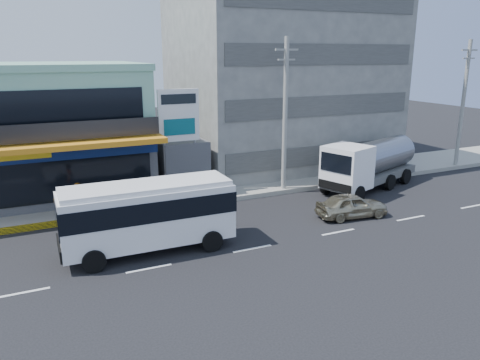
# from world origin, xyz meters

# --- Properties ---
(ground) EXTENTS (120.00, 120.00, 0.00)m
(ground) POSITION_xyz_m (0.00, 0.00, 0.00)
(ground) COLOR black
(ground) RESTS_ON ground
(sidewalk) EXTENTS (70.00, 5.00, 0.30)m
(sidewalk) POSITION_xyz_m (5.00, 9.50, 0.15)
(sidewalk) COLOR gray
(sidewalk) RESTS_ON ground
(shop_building) EXTENTS (12.40, 11.70, 8.00)m
(shop_building) POSITION_xyz_m (-8.00, 13.95, 4.00)
(shop_building) COLOR #3F4044
(shop_building) RESTS_ON ground
(concrete_building) EXTENTS (16.00, 12.00, 14.00)m
(concrete_building) POSITION_xyz_m (10.00, 15.00, 7.00)
(concrete_building) COLOR gray
(concrete_building) RESTS_ON ground
(gap_structure) EXTENTS (3.00, 6.00, 3.50)m
(gap_structure) POSITION_xyz_m (0.00, 12.00, 1.75)
(gap_structure) COLOR #3F4044
(gap_structure) RESTS_ON ground
(satellite_dish) EXTENTS (1.50, 1.50, 0.15)m
(satellite_dish) POSITION_xyz_m (0.00, 11.00, 3.58)
(satellite_dish) COLOR slate
(satellite_dish) RESTS_ON gap_structure
(billboard) EXTENTS (2.60, 0.18, 6.90)m
(billboard) POSITION_xyz_m (-0.50, 9.20, 4.93)
(billboard) COLOR gray
(billboard) RESTS_ON ground
(utility_pole_near) EXTENTS (1.60, 0.30, 10.00)m
(utility_pole_near) POSITION_xyz_m (6.00, 7.40, 5.15)
(utility_pole_near) COLOR #999993
(utility_pole_near) RESTS_ON ground
(utility_pole_far) EXTENTS (1.60, 0.30, 10.00)m
(utility_pole_far) POSITION_xyz_m (22.00, 7.40, 5.15)
(utility_pole_far) COLOR #999993
(utility_pole_far) RESTS_ON ground
(minibus) EXTENTS (7.89, 2.86, 3.29)m
(minibus) POSITION_xyz_m (-4.48, 1.84, 1.96)
(minibus) COLOR white
(minibus) RESTS_ON ground
(sedan) EXTENTS (4.26, 2.18, 1.39)m
(sedan) POSITION_xyz_m (7.07, 1.59, 0.69)
(sedan) COLOR tan
(sedan) RESTS_ON ground
(tanker_truck) EXTENTS (8.78, 5.05, 3.33)m
(tanker_truck) POSITION_xyz_m (11.66, 5.76, 1.79)
(tanker_truck) COLOR white
(tanker_truck) RESTS_ON ground
(motorcycle_rider) EXTENTS (2.00, 1.30, 2.43)m
(motorcycle_rider) POSITION_xyz_m (-6.96, 6.57, 0.80)
(motorcycle_rider) COLOR #5A1C0C
(motorcycle_rider) RESTS_ON ground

